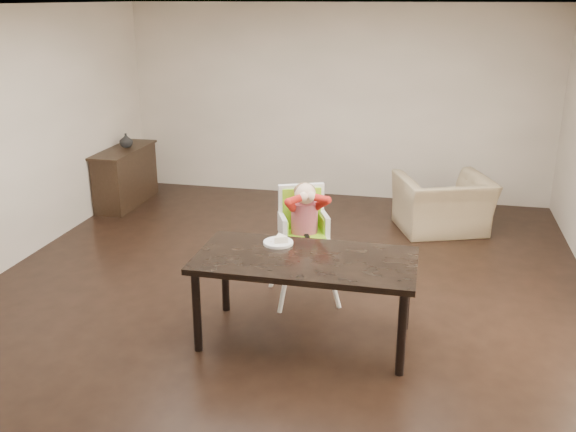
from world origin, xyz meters
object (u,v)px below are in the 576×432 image
dining_table (305,266)px  high_chair (304,217)px  armchair (444,195)px  sideboard (126,176)px

dining_table → high_chair: (-0.18, 0.82, 0.14)m
high_chair → dining_table: bearing=-100.2°
dining_table → high_chair: bearing=102.2°
dining_table → armchair: armchair is taller
dining_table → sideboard: bearing=135.1°
dining_table → sideboard: (-3.17, 3.16, -0.27)m
high_chair → sideboard: bearing=119.7°
dining_table → sideboard: 4.49m
armchair → dining_table: bearing=48.8°
high_chair → sideboard: 3.83m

